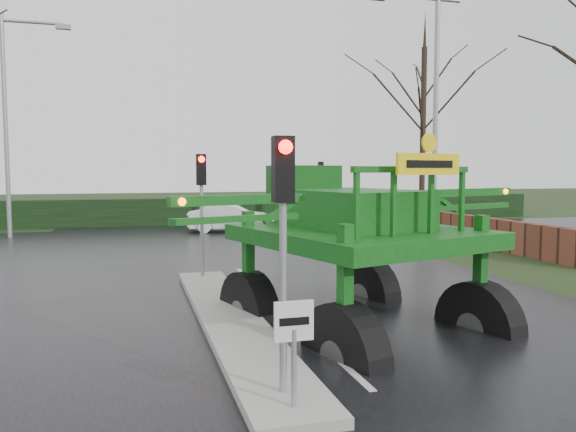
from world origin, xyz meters
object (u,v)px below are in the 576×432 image
object	(u,v)px
keep_left_sign	(294,336)
crop_sprayer	(337,224)
street_light_right	(429,96)
white_sedan	(231,232)
traffic_signal_mid	(201,188)
street_light_left_far	(12,105)
traffic_signal_near	(283,209)
traffic_signal_far	(321,179)

from	to	relation	value
keep_left_sign	crop_sprayer	world-z (taller)	crop_sprayer
street_light_right	white_sedan	world-z (taller)	street_light_right
traffic_signal_mid	white_sedan	size ratio (longest dim) A/B	0.83
traffic_signal_mid	crop_sprayer	size ratio (longest dim) A/B	0.44
street_light_right	street_light_left_far	bearing A→B (deg)	153.98
traffic_signal_near	crop_sprayer	xyz separation A→B (m)	(1.39, 1.69, -0.39)
keep_left_sign	white_sedan	bearing A→B (deg)	82.08
traffic_signal_far	white_sedan	world-z (taller)	traffic_signal_far
traffic_signal_mid	street_light_right	distance (m)	11.05
keep_left_sign	traffic_signal_far	distance (m)	22.93
keep_left_sign	traffic_signal_mid	world-z (taller)	traffic_signal_mid
traffic_signal_near	white_sedan	xyz separation A→B (m)	(2.93, 20.53, -2.59)
traffic_signal_far	crop_sprayer	world-z (taller)	crop_sprayer
street_light_right	crop_sprayer	xyz separation A→B (m)	(-8.10, -11.32, -3.79)
traffic_signal_near	keep_left_sign	bearing A→B (deg)	-90.00
traffic_signal_mid	street_light_right	bearing A→B (deg)	25.40
keep_left_sign	traffic_signal_near	distance (m)	1.61
traffic_signal_near	street_light_left_far	bearing A→B (deg)	108.17
traffic_signal_mid	traffic_signal_far	xyz separation A→B (m)	(7.80, 12.52, 0.00)
white_sedan	crop_sprayer	bearing A→B (deg)	-174.22
street_light_right	white_sedan	bearing A→B (deg)	131.12
traffic_signal_mid	street_light_right	xyz separation A→B (m)	(9.49, 4.51, 3.40)
keep_left_sign	street_light_right	bearing A→B (deg)	54.88
traffic_signal_far	street_light_left_far	xyz separation A→B (m)	(-14.69, -0.01, 3.40)
traffic_signal_near	traffic_signal_far	distance (m)	22.42
traffic_signal_far	street_light_left_far	size ratio (longest dim) A/B	0.35
crop_sprayer	white_sedan	xyz separation A→B (m)	(1.54, 18.84, -2.20)
traffic_signal_near	traffic_signal_far	size ratio (longest dim) A/B	1.00
crop_sprayer	street_light_left_far	bearing A→B (deg)	96.76
traffic_signal_far	crop_sprayer	size ratio (longest dim) A/B	0.44
traffic_signal_near	traffic_signal_mid	size ratio (longest dim) A/B	1.00
traffic_signal_mid	white_sedan	xyz separation A→B (m)	(2.93, 12.03, -2.59)
keep_left_sign	crop_sprayer	distance (m)	2.83
traffic_signal_near	traffic_signal_mid	bearing A→B (deg)	90.00
keep_left_sign	traffic_signal_mid	size ratio (longest dim) A/B	0.38
keep_left_sign	white_sedan	world-z (taller)	keep_left_sign
keep_left_sign	street_light_right	size ratio (longest dim) A/B	0.14
street_light_right	crop_sprayer	world-z (taller)	street_light_right
keep_left_sign	white_sedan	distance (m)	21.25
traffic_signal_far	traffic_signal_mid	bearing A→B (deg)	58.07
traffic_signal_far	crop_sprayer	distance (m)	20.37
traffic_signal_mid	crop_sprayer	bearing A→B (deg)	-78.46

